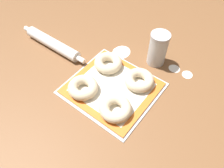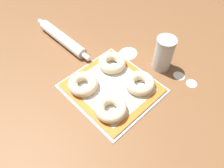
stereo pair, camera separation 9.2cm
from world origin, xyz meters
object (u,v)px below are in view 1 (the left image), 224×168
bagel_front_left (83,87)px  rolling_pin (53,44)px  bagel_front_right (115,108)px  baking_tray (112,88)px  bagel_back_right (139,80)px  bagel_back_left (108,63)px  flour_canister (158,49)px

bagel_front_left → rolling_pin: (-0.34, 0.13, -0.00)m
rolling_pin → bagel_front_right: bearing=-13.3°
baking_tray → bagel_back_right: bagel_back_right is taller
bagel_front_left → rolling_pin: size_ratio=0.31×
bagel_back_right → rolling_pin: (-0.52, -0.07, -0.00)m
baking_tray → rolling_pin: 0.43m
bagel_front_left → bagel_back_right: (0.18, 0.19, 0.00)m
bagel_back_left → bagel_back_right: size_ratio=1.00×
baking_tray → bagel_back_right: bearing=48.2°
bagel_front_left → bagel_front_right: (0.19, 0.00, 0.00)m
bagel_front_right → flour_canister: 0.38m
bagel_front_left → bagel_front_right: bearing=0.3°
bagel_front_right → rolling_pin: bearing=166.7°
baking_tray → rolling_pin: (-0.43, 0.03, 0.03)m
baking_tray → flour_canister: bearing=75.8°
bagel_front_left → rolling_pin: rolling_pin is taller
bagel_front_right → bagel_back_left: size_ratio=1.00×
baking_tray → bagel_front_left: bagel_front_left is taller
bagel_front_left → rolling_pin: 0.36m
bagel_back_right → bagel_back_left: bearing=-179.5°
baking_tray → bagel_front_right: 0.14m
baking_tray → bagel_back_left: size_ratio=2.88×
bagel_front_right → rolling_pin: 0.54m
bagel_front_right → bagel_back_right: 0.19m
bagel_front_right → flour_canister: bearing=93.3°
baking_tray → bagel_front_left: 0.14m
flour_canister → rolling_pin: 0.57m
rolling_pin → flour_canister: bearing=26.6°
bagel_back_left → flour_canister: 0.26m
bagel_back_right → rolling_pin: size_ratio=0.31×
baking_tray → flour_canister: size_ratio=2.27×
bagel_front_left → bagel_back_left: same height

